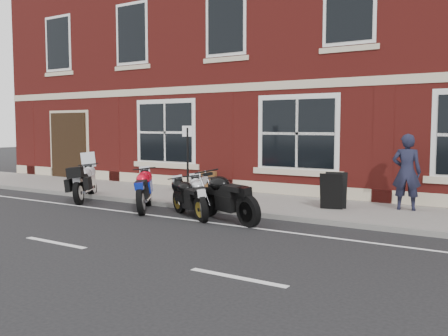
{
  "coord_description": "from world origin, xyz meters",
  "views": [
    {
      "loc": [
        7.65,
        -9.02,
        2.18
      ],
      "look_at": [
        0.8,
        1.6,
        1.12
      ],
      "focal_mm": 40.0,
      "sensor_mm": 36.0,
      "label": 1
    }
  ],
  "objects_px": {
    "a_board_sign": "(334,191)",
    "moto_sport_silver": "(201,196)",
    "moto_sport_red": "(146,189)",
    "moto_sport_black": "(190,197)",
    "barrel_planter": "(208,182)",
    "moto_touring_silver": "(87,181)",
    "moto_naked_black": "(227,195)",
    "pedestrian_left": "(407,172)",
    "parking_sign": "(188,158)"
  },
  "relations": [
    {
      "from": "pedestrian_left",
      "to": "moto_sport_black",
      "type": "bearing_deg",
      "value": 27.18
    },
    {
      "from": "moto_sport_black",
      "to": "moto_sport_silver",
      "type": "relative_size",
      "value": 1.09
    },
    {
      "from": "moto_sport_red",
      "to": "pedestrian_left",
      "type": "bearing_deg",
      "value": -8.36
    },
    {
      "from": "moto_sport_black",
      "to": "moto_naked_black",
      "type": "distance_m",
      "value": 1.04
    },
    {
      "from": "pedestrian_left",
      "to": "parking_sign",
      "type": "xyz_separation_m",
      "value": [
        -5.35,
        -1.82,
        0.26
      ]
    },
    {
      "from": "pedestrian_left",
      "to": "barrel_planter",
      "type": "height_order",
      "value": "pedestrian_left"
    },
    {
      "from": "moto_touring_silver",
      "to": "barrel_planter",
      "type": "xyz_separation_m",
      "value": [
        2.45,
        2.73,
        -0.13
      ]
    },
    {
      "from": "moto_sport_red",
      "to": "moto_sport_black",
      "type": "relative_size",
      "value": 1.08
    },
    {
      "from": "moto_sport_silver",
      "to": "barrel_planter",
      "type": "distance_m",
      "value": 3.63
    },
    {
      "from": "moto_touring_silver",
      "to": "pedestrian_left",
      "type": "relative_size",
      "value": 0.98
    },
    {
      "from": "a_board_sign",
      "to": "moto_sport_silver",
      "type": "bearing_deg",
      "value": -152.88
    },
    {
      "from": "a_board_sign",
      "to": "barrel_planter",
      "type": "relative_size",
      "value": 1.42
    },
    {
      "from": "moto_sport_black",
      "to": "moto_sport_silver",
      "type": "bearing_deg",
      "value": -23.27
    },
    {
      "from": "moto_sport_red",
      "to": "parking_sign",
      "type": "xyz_separation_m",
      "value": [
        0.52,
        1.12,
        0.76
      ]
    },
    {
      "from": "moto_sport_silver",
      "to": "a_board_sign",
      "type": "bearing_deg",
      "value": -1.42
    },
    {
      "from": "moto_sport_red",
      "to": "pedestrian_left",
      "type": "relative_size",
      "value": 0.98
    },
    {
      "from": "moto_sport_red",
      "to": "moto_sport_black",
      "type": "height_order",
      "value": "moto_sport_red"
    },
    {
      "from": "moto_sport_silver",
      "to": "pedestrian_left",
      "type": "xyz_separation_m",
      "value": [
        4.09,
        2.96,
        0.55
      ]
    },
    {
      "from": "moto_naked_black",
      "to": "a_board_sign",
      "type": "height_order",
      "value": "moto_naked_black"
    },
    {
      "from": "moto_sport_red",
      "to": "moto_sport_silver",
      "type": "height_order",
      "value": "moto_sport_red"
    },
    {
      "from": "a_board_sign",
      "to": "barrel_planter",
      "type": "bearing_deg",
      "value": 155.0
    },
    {
      "from": "moto_sport_red",
      "to": "barrel_planter",
      "type": "relative_size",
      "value": 2.85
    },
    {
      "from": "barrel_planter",
      "to": "parking_sign",
      "type": "bearing_deg",
      "value": -71.19
    },
    {
      "from": "moto_sport_black",
      "to": "a_board_sign",
      "type": "distance_m",
      "value": 3.58
    },
    {
      "from": "moto_touring_silver",
      "to": "a_board_sign",
      "type": "xyz_separation_m",
      "value": [
        6.9,
        1.79,
        0.01
      ]
    },
    {
      "from": "pedestrian_left",
      "to": "moto_sport_red",
      "type": "bearing_deg",
      "value": 17.88
    },
    {
      "from": "moto_naked_black",
      "to": "a_board_sign",
      "type": "bearing_deg",
      "value": -14.97
    },
    {
      "from": "moto_naked_black",
      "to": "parking_sign",
      "type": "xyz_separation_m",
      "value": [
        -2.08,
        1.28,
        0.72
      ]
    },
    {
      "from": "moto_naked_black",
      "to": "pedestrian_left",
      "type": "relative_size",
      "value": 1.17
    },
    {
      "from": "moto_touring_silver",
      "to": "parking_sign",
      "type": "relative_size",
      "value": 0.89
    },
    {
      "from": "moto_sport_silver",
      "to": "a_board_sign",
      "type": "distance_m",
      "value": 3.32
    },
    {
      "from": "a_board_sign",
      "to": "parking_sign",
      "type": "distance_m",
      "value": 3.99
    },
    {
      "from": "moto_sport_silver",
      "to": "pedestrian_left",
      "type": "distance_m",
      "value": 5.08
    },
    {
      "from": "a_board_sign",
      "to": "barrel_planter",
      "type": "xyz_separation_m",
      "value": [
        -4.45,
        0.94,
        -0.14
      ]
    },
    {
      "from": "moto_sport_red",
      "to": "moto_naked_black",
      "type": "distance_m",
      "value": 2.61
    },
    {
      "from": "pedestrian_left",
      "to": "barrel_planter",
      "type": "xyz_separation_m",
      "value": [
        -6.01,
        0.12,
        -0.62
      ]
    },
    {
      "from": "moto_naked_black",
      "to": "moto_touring_silver",
      "type": "bearing_deg",
      "value": 106.38
    },
    {
      "from": "moto_sport_red",
      "to": "moto_naked_black",
      "type": "height_order",
      "value": "moto_naked_black"
    },
    {
      "from": "moto_touring_silver",
      "to": "pedestrian_left",
      "type": "bearing_deg",
      "value": -16.19
    },
    {
      "from": "moto_sport_red",
      "to": "parking_sign",
      "type": "relative_size",
      "value": 0.89
    },
    {
      "from": "moto_touring_silver",
      "to": "a_board_sign",
      "type": "relative_size",
      "value": 2.02
    },
    {
      "from": "moto_sport_red",
      "to": "moto_sport_silver",
      "type": "bearing_deg",
      "value": -35.44
    },
    {
      "from": "barrel_planter",
      "to": "moto_touring_silver",
      "type": "bearing_deg",
      "value": -131.94
    },
    {
      "from": "moto_touring_silver",
      "to": "moto_naked_black",
      "type": "height_order",
      "value": "moto_touring_silver"
    },
    {
      "from": "moto_naked_black",
      "to": "a_board_sign",
      "type": "distance_m",
      "value": 2.86
    },
    {
      "from": "moto_sport_red",
      "to": "a_board_sign",
      "type": "bearing_deg",
      "value": -8.75
    },
    {
      "from": "moto_sport_red",
      "to": "barrel_planter",
      "type": "bearing_deg",
      "value": 57.61
    },
    {
      "from": "moto_touring_silver",
      "to": "moto_sport_black",
      "type": "distance_m",
      "value": 4.19
    },
    {
      "from": "moto_sport_red",
      "to": "pedestrian_left",
      "type": "height_order",
      "value": "pedestrian_left"
    },
    {
      "from": "moto_naked_black",
      "to": "pedestrian_left",
      "type": "xyz_separation_m",
      "value": [
        3.27,
        3.1,
        0.46
      ]
    }
  ]
}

